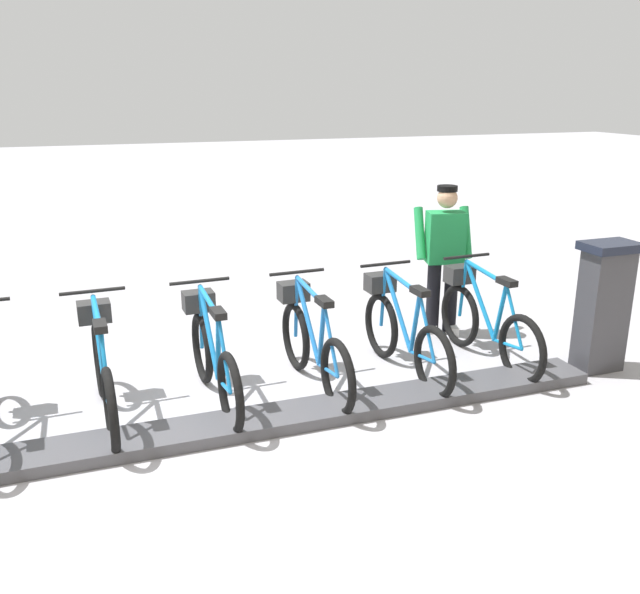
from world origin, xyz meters
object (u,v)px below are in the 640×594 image
Objects in this scene: bike_docked_0 at (485,320)px; bike_docked_1 at (402,331)px; payment_kiosk at (603,305)px; bike_docked_4 at (103,370)px; bike_docked_2 at (312,343)px; worker_near_rack at (444,254)px; bike_docked_3 at (213,355)px.

bike_docked_0 and bike_docked_1 have the same top height.
bike_docked_4 is (0.57, 4.61, -0.24)m from payment_kiosk.
bike_docked_0 is at bearing -90.00° from bike_docked_1.
bike_docked_2 is 2.11m from worker_near_rack.
bike_docked_2 is 1.00× the size of bike_docked_3.
bike_docked_2 is 1.04× the size of worker_near_rack.
bike_docked_3 is at bearing 90.00° from bike_docked_0.
worker_near_rack is (1.46, 0.92, 0.24)m from payment_kiosk.
bike_docked_0 is at bearing -90.00° from bike_docked_2.
worker_near_rack reaches higher than bike_docked_2.
bike_docked_4 is at bearing 90.00° from bike_docked_3.
bike_docked_4 is (0.00, 1.84, 0.00)m from bike_docked_2.
bike_docked_2 is (0.00, 0.92, 0.00)m from bike_docked_1.
payment_kiosk reaches higher than bike_docked_0.
worker_near_rack is at bearing -0.62° from bike_docked_0.
worker_near_rack reaches higher than bike_docked_3.
bike_docked_1 is 1.00× the size of bike_docked_2.
bike_docked_0 and bike_docked_2 have the same top height.
payment_kiosk is 0.74× the size of bike_docked_2.
bike_docked_2 is at bearing -90.00° from bike_docked_3.
payment_kiosk is at bearing -147.69° from worker_near_rack.
bike_docked_2 and bike_docked_4 have the same top height.
bike_docked_1 and bike_docked_3 have the same top height.
bike_docked_1 is 2.76m from bike_docked_4.
bike_docked_0 is at bearing 58.47° from payment_kiosk.
payment_kiosk is at bearing -98.81° from bike_docked_3.
bike_docked_2 is at bearing 90.00° from bike_docked_0.
bike_docked_1 is at bearing 90.00° from bike_docked_0.
payment_kiosk reaches higher than bike_docked_2.
bike_docked_2 is at bearing 90.00° from bike_docked_1.
payment_kiosk is 1.95m from bike_docked_1.
bike_docked_3 is at bearing -90.00° from bike_docked_4.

